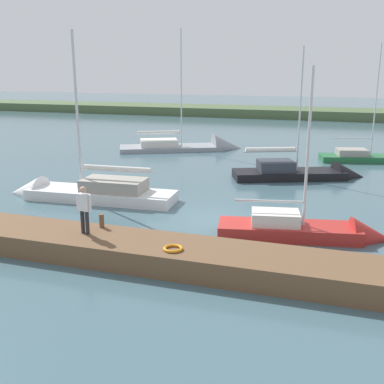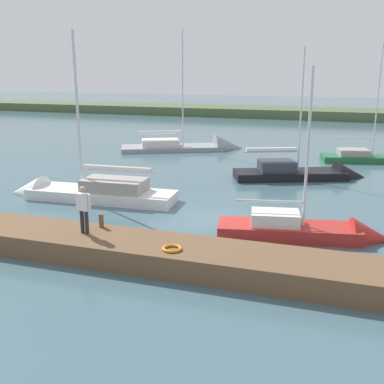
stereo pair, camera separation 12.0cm
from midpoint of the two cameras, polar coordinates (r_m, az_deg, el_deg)
name	(u,v)px [view 1 (the left image)]	position (r m, az deg, el deg)	size (l,w,h in m)	color
ground_plane	(209,220)	(20.69, 1.95, -3.53)	(200.00, 200.00, 0.00)	#42606B
far_shoreline	(303,117)	(67.52, 13.47, 8.96)	(180.00, 8.00, 2.40)	#4C603D
dock_pier	(168,255)	(16.00, -3.17, -7.71)	(19.83, 2.36, 0.79)	brown
mooring_post_near	(102,221)	(17.68, -11.28, -3.50)	(0.18, 0.18, 0.51)	brown
life_ring_buoy	(173,248)	(15.30, -2.59, -6.98)	(0.66, 0.66, 0.10)	orange
sailboat_near_dock	(307,176)	(29.50, 13.91, 1.88)	(8.38, 5.02, 8.88)	black
sailboat_far_right	(81,195)	(24.74, -13.65, -0.41)	(9.25, 2.57, 9.35)	white
sailboat_behind_pier	(197,149)	(39.00, 0.50, 5.38)	(10.37, 6.86, 10.97)	gray
sailboat_inner_slip	(312,234)	(19.08, 14.37, -5.00)	(6.92, 2.90, 7.39)	#B22823
sailboat_far_left	(380,160)	(36.53, 22.11, 3.71)	(7.60, 3.63, 9.21)	#236638
person_on_dock	(84,206)	(16.92, -13.39, -1.75)	(0.65, 0.30, 1.75)	#28282D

